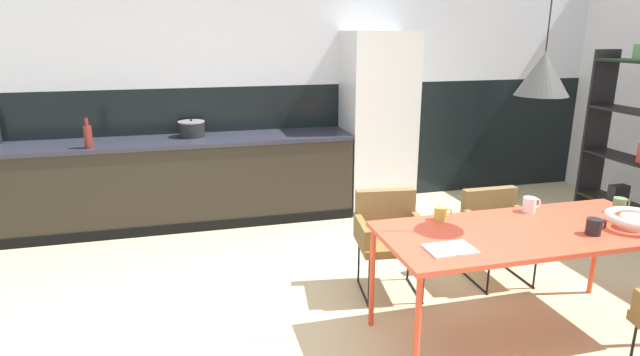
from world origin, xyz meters
The scene contains 18 objects.
ground_plane centered at (0.00, 0.00, 0.00)m, with size 9.68×9.68×0.00m, color #CCB789.
back_wall_splashback_dark centered at (0.00, 2.84, 0.68)m, with size 7.45×0.12×1.35m, color black.
back_wall_panel_upper centered at (0.00, 2.84, 2.03)m, with size 7.45×0.12×1.35m, color silver.
kitchen_counter centered at (-1.57, 2.48, 0.44)m, with size 4.04×0.63×0.88m.
refrigerator_column centered at (0.82, 2.48, 0.96)m, with size 0.72×0.60×1.92m, color silver.
dining_table centered at (0.80, -0.19, 0.69)m, with size 1.84×0.77×0.74m.
armchair_by_stool centered at (1.11, 0.59, 0.47)m, with size 0.49×0.48×0.71m.
armchair_corner_seat centered at (0.21, 0.62, 0.50)m, with size 0.54×0.53×0.76m.
fruit_bowl centered at (1.45, -0.34, 0.80)m, with size 0.35×0.35×0.09m.
open_book centered at (0.18, -0.35, 0.74)m, with size 0.27×0.19×0.02m.
mug_dark_espresso centered at (1.13, -0.36, 0.79)m, with size 0.14×0.09×0.10m.
mug_wide_latte centered at (1.01, 0.09, 0.79)m, with size 0.13×0.09×0.10m.
mug_tall_blue centered at (1.59, -0.08, 0.79)m, with size 0.13×0.08×0.10m.
mug_short_terracotta centered at (0.35, 0.09, 0.78)m, with size 0.12×0.08×0.09m.
cooking_pot centered at (-1.15, 2.57, 0.96)m, with size 0.27×0.27×0.18m.
bottle_wine_green centered at (-2.08, 2.26, 1.00)m, with size 0.08×0.08×0.28m.
open_shelf_unit centered at (2.95, 1.25, 0.91)m, with size 0.30×0.87×1.80m.
pendant_lamp_over_table_near centered at (0.80, -0.17, 1.68)m, with size 0.30×0.30×1.10m.
Camera 1 is at (-1.20, -2.75, 1.92)m, focal length 28.98 mm.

